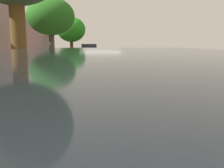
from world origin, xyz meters
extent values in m
plane|color=#292929|center=(0.00, 0.00, 0.00)|extent=(64.76, 64.76, 0.00)
cube|color=#A19485|center=(3.80, 0.00, 0.08)|extent=(4.31, 40.47, 0.15)
cube|color=gray|center=(1.56, 0.00, 0.08)|extent=(0.16, 40.47, 0.15)
cube|color=white|center=(-2.95, -19.14, 0.00)|extent=(0.14, 2.20, 0.01)
cube|color=white|center=(-2.95, -14.94, 0.00)|extent=(0.14, 2.20, 0.01)
cube|color=white|center=(-2.95, -10.74, 0.00)|extent=(0.14, 2.20, 0.01)
cube|color=white|center=(-2.95, -6.54, 0.00)|extent=(0.14, 2.20, 0.01)
cube|color=white|center=(-2.95, -2.34, 0.00)|extent=(0.14, 2.20, 0.01)
cube|color=white|center=(-2.95, 1.86, 0.00)|extent=(0.14, 2.20, 0.01)
cube|color=white|center=(-2.95, 6.06, 0.00)|extent=(0.14, 2.20, 0.01)
cube|color=white|center=(0.09, 0.00, 0.00)|extent=(0.12, 40.47, 0.01)
cube|color=navy|center=(0.53, -15.34, 0.75)|extent=(2.28, 5.41, 0.80)
cube|color=black|center=(0.58, -14.42, 1.55)|extent=(1.81, 1.60, 0.80)
cube|color=navy|center=(0.45, -16.53, 1.21)|extent=(2.02, 2.76, 0.12)
cylinder|color=black|center=(1.53, -13.76, 0.40)|extent=(0.27, 0.81, 0.80)
cylinder|color=black|center=(-0.27, -13.65, 0.40)|extent=(0.27, 0.81, 0.80)
cylinder|color=black|center=(1.32, -17.04, 0.40)|extent=(0.27, 0.81, 0.80)
cylinder|color=black|center=(-0.48, -16.93, 0.40)|extent=(0.27, 0.81, 0.80)
cube|color=maroon|center=(0.48, -8.56, 0.60)|extent=(1.86, 4.44, 0.64)
cube|color=black|center=(0.48, -8.56, 1.22)|extent=(1.60, 2.13, 0.60)
cylinder|color=black|center=(1.32, -7.21, 0.33)|extent=(0.23, 0.66, 0.66)
cylinder|color=black|center=(-0.30, -7.17, 0.33)|extent=(0.23, 0.66, 0.66)
cylinder|color=black|center=(1.26, -9.94, 0.33)|extent=(0.23, 0.66, 0.66)
cylinder|color=black|center=(-0.36, -9.90, 0.33)|extent=(0.23, 0.66, 0.66)
cube|color=slate|center=(0.36, -1.83, 0.60)|extent=(1.99, 4.49, 0.64)
cube|color=black|center=(0.36, -1.83, 1.22)|extent=(1.66, 2.18, 0.60)
cylinder|color=black|center=(1.24, -0.51, 0.33)|extent=(0.25, 0.67, 0.66)
cylinder|color=black|center=(-0.37, -0.42, 0.33)|extent=(0.25, 0.67, 0.66)
cylinder|color=black|center=(1.10, -3.23, 0.33)|extent=(0.25, 0.67, 0.66)
cylinder|color=black|center=(-0.52, -3.15, 0.33)|extent=(0.25, 0.67, 0.66)
cube|color=#B7BABF|center=(0.47, 4.71, 0.60)|extent=(2.05, 4.51, 0.64)
cube|color=black|center=(0.47, 4.71, 1.22)|extent=(1.68, 2.20, 0.60)
cylinder|color=black|center=(1.37, 6.02, 0.33)|extent=(0.26, 0.67, 0.66)
cylinder|color=black|center=(-0.24, 6.12, 0.33)|extent=(0.26, 0.67, 0.66)
cylinder|color=black|center=(1.19, 3.29, 0.33)|extent=(0.26, 0.67, 0.66)
cylinder|color=black|center=(-0.42, 3.40, 0.33)|extent=(0.26, 0.67, 0.66)
cube|color=black|center=(0.59, 14.26, 1.61)|extent=(1.75, 3.14, 0.76)
torus|color=black|center=(0.59, 9.08, 0.36)|extent=(0.70, 0.23, 0.71)
torus|color=black|center=(1.59, 9.35, 0.36)|extent=(0.70, 0.23, 0.71)
cylinder|color=#197233|center=(0.97, 9.18, 0.45)|extent=(0.63, 0.20, 0.53)
cylinder|color=#197233|center=(1.32, 9.27, 0.44)|extent=(0.14, 0.07, 0.49)
cylinder|color=#197233|center=(1.02, 9.19, 0.69)|extent=(0.71, 0.22, 0.05)
cylinder|color=#197233|center=(1.43, 9.30, 0.28)|extent=(0.35, 0.13, 0.19)
cylinder|color=#197233|center=(1.48, 9.32, 0.52)|extent=(0.26, 0.10, 0.34)
cylinder|color=#197233|center=(0.63, 9.09, 0.53)|extent=(0.12, 0.06, 0.35)
cube|color=black|center=(1.37, 9.29, 0.72)|extent=(0.26, 0.16, 0.05)
cylinder|color=black|center=(0.67, 9.10, 0.76)|extent=(0.15, 0.45, 0.03)
cylinder|color=#C6B284|center=(1.25, 8.85, 0.43)|extent=(0.15, 0.15, 0.86)
cylinder|color=#C6B284|center=(1.34, 8.68, 0.43)|extent=(0.15, 0.15, 0.86)
cube|color=white|center=(1.29, 8.76, 1.16)|extent=(0.38, 0.44, 0.60)
cylinder|color=white|center=(1.17, 8.99, 1.13)|extent=(0.10, 0.10, 0.57)
cylinder|color=white|center=(1.41, 8.53, 1.13)|extent=(0.10, 0.10, 0.57)
sphere|color=#AE7677|center=(1.29, 8.76, 1.58)|extent=(0.24, 0.24, 0.24)
sphere|color=navy|center=(1.29, 8.76, 1.62)|extent=(0.27, 0.27, 0.27)
cube|color=black|center=(1.47, 8.86, 1.18)|extent=(0.30, 0.35, 0.44)
cylinder|color=brown|center=(2.83, -17.34, 1.47)|extent=(0.41, 0.41, 2.63)
ellipsoid|color=#26861D|center=(2.83, -17.34, 3.77)|extent=(3.58, 3.58, 3.15)
cylinder|color=#4B4332|center=(2.83, 0.67, 1.48)|extent=(0.30, 0.30, 2.65)
ellipsoid|color=#27681E|center=(2.83, 0.67, 3.54)|extent=(2.70, 2.70, 2.11)
cylinder|color=brown|center=(2.83, 7.72, 1.93)|extent=(0.45, 0.45, 3.55)
cylinder|color=red|center=(1.99, 7.98, 0.50)|extent=(0.22, 0.22, 0.70)
sphere|color=red|center=(1.99, 7.98, 0.89)|extent=(0.20, 0.20, 0.20)
camera|label=1|loc=(0.77, 15.57, 2.04)|focal=40.27mm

